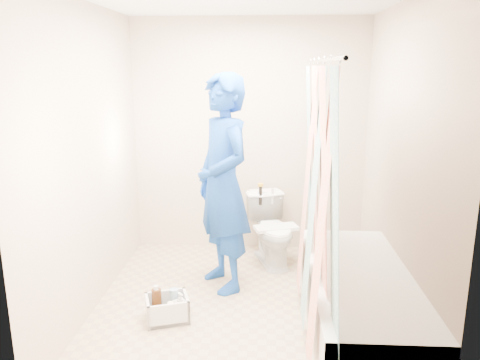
# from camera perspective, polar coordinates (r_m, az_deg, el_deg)

# --- Properties ---
(floor) EXTENTS (2.60, 2.60, 0.00)m
(floor) POSITION_cam_1_polar(r_m,az_deg,el_deg) (4.00, 0.32, -14.91)
(floor) COLOR tan
(floor) RESTS_ON ground
(wall_back) EXTENTS (2.40, 0.02, 2.40)m
(wall_back) POSITION_cam_1_polar(r_m,az_deg,el_deg) (4.86, 1.13, 5.23)
(wall_back) COLOR #BCAA91
(wall_back) RESTS_ON ground
(wall_front) EXTENTS (2.40, 0.02, 2.40)m
(wall_front) POSITION_cam_1_polar(r_m,az_deg,el_deg) (2.33, -1.27, -4.19)
(wall_front) COLOR #BCAA91
(wall_front) RESTS_ON ground
(wall_left) EXTENTS (0.02, 2.60, 2.40)m
(wall_left) POSITION_cam_1_polar(r_m,az_deg,el_deg) (3.84, -17.87, 2.28)
(wall_left) COLOR #BCAA91
(wall_left) RESTS_ON ground
(wall_right) EXTENTS (0.02, 2.60, 2.40)m
(wall_right) POSITION_cam_1_polar(r_m,az_deg,el_deg) (3.72, 19.14, 1.86)
(wall_right) COLOR #BCAA91
(wall_right) RESTS_ON ground
(bathtub) EXTENTS (0.70, 1.75, 0.50)m
(bathtub) POSITION_cam_1_polar(r_m,az_deg,el_deg) (3.56, 14.21, -14.33)
(bathtub) COLOR white
(bathtub) RESTS_ON ground
(curtain_rod) EXTENTS (0.02, 1.90, 0.02)m
(curtain_rod) POSITION_cam_1_polar(r_m,az_deg,el_deg) (3.10, 9.90, 14.15)
(curtain_rod) COLOR silver
(curtain_rod) RESTS_ON wall_back
(shower_curtain) EXTENTS (0.06, 1.75, 1.80)m
(shower_curtain) POSITION_cam_1_polar(r_m,az_deg,el_deg) (3.23, 9.22, -2.58)
(shower_curtain) COLOR silver
(shower_curtain) RESTS_ON curtain_rod
(toilet) EXTENTS (0.56, 0.75, 0.68)m
(toilet) POSITION_cam_1_polar(r_m,az_deg,el_deg) (4.67, 3.97, -6.07)
(toilet) COLOR silver
(toilet) RESTS_ON ground
(tank_lid) EXTENTS (0.45, 0.30, 0.03)m
(tank_lid) POSITION_cam_1_polar(r_m,az_deg,el_deg) (4.55, 4.42, -5.82)
(tank_lid) COLOR white
(tank_lid) RESTS_ON toilet
(tank_internals) EXTENTS (0.16, 0.08, 0.22)m
(tank_internals) POSITION_cam_1_polar(r_m,az_deg,el_deg) (4.72, 2.90, -1.64)
(tank_internals) COLOR black
(tank_internals) RESTS_ON toilet
(plumber) EXTENTS (0.74, 0.82, 1.87)m
(plumber) POSITION_cam_1_polar(r_m,az_deg,el_deg) (3.99, -2.09, -0.51)
(plumber) COLOR navy
(plumber) RESTS_ON ground
(cleaning_caddy) EXTENTS (0.38, 0.34, 0.24)m
(cleaning_caddy) POSITION_cam_1_polar(r_m,az_deg,el_deg) (3.79, -8.70, -15.28)
(cleaning_caddy) COLOR silver
(cleaning_caddy) RESTS_ON ground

